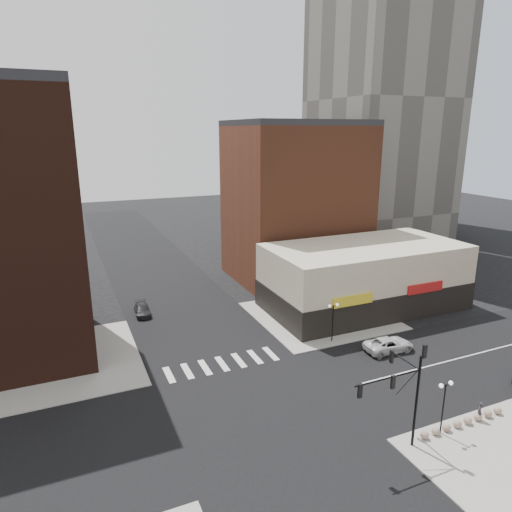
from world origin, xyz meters
TOP-DOWN VIEW (x-y plane):
  - ground at (0.00, 0.00)m, footprint 240.00×240.00m
  - road_ew at (0.00, 0.00)m, footprint 200.00×14.00m
  - road_ns at (0.00, 0.00)m, footprint 14.00×200.00m
  - sidewalk_nw at (-14.50, 14.50)m, footprint 15.00×15.00m
  - sidewalk_ne at (14.50, 14.50)m, footprint 15.00×15.00m
  - building_ne_midrise at (19.00, 29.50)m, footprint 18.00×15.00m
  - tower_far at (60.00, 56.00)m, footprint 18.00×18.00m
  - building_ne_row at (21.00, 15.00)m, footprint 24.20×12.20m
  - traffic_signal at (7.24, -7.83)m, footprint 5.59×3.09m
  - street_lamp_se_a at (11.00, -8.00)m, footprint 1.22×0.32m
  - street_lamp_ne at (12.00, 8.00)m, footprint 1.22×0.32m
  - bollard_row at (13.17, -8.00)m, footprint 7.95×0.60m
  - white_suv at (16.10, 4.00)m, footprint 5.22×2.58m
  - dark_sedan_north at (-4.85, 23.40)m, footprint 1.95×4.32m
  - pedestrian at (14.84, -8.00)m, footprint 0.66×0.63m

SIDE VIEW (x-z plane):
  - ground at x=0.00m, z-range 0.00..0.00m
  - road_ew at x=0.00m, z-range 0.00..0.02m
  - road_ns at x=0.00m, z-range 0.00..0.02m
  - sidewalk_nw at x=-14.50m, z-range 0.00..0.12m
  - sidewalk_ne at x=14.50m, z-range 0.00..0.12m
  - bollard_row at x=13.17m, z-range 0.12..0.72m
  - dark_sedan_north at x=-4.85m, z-range 0.00..1.23m
  - white_suv at x=16.10m, z-range 0.00..1.42m
  - pedestrian at x=14.84m, z-range 0.12..1.64m
  - street_lamp_se_a at x=11.00m, z-range 1.21..5.37m
  - street_lamp_ne at x=12.00m, z-range 1.21..5.37m
  - building_ne_row at x=21.00m, z-range -0.70..7.30m
  - traffic_signal at x=7.24m, z-range 1.07..8.85m
  - building_ne_midrise at x=19.00m, z-range 0.00..22.00m
  - tower_far at x=60.00m, z-range 0.00..82.00m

